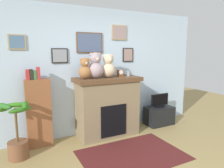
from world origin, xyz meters
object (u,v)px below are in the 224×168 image
television (160,101)px  candle_jar (129,73)px  tv_stand (159,116)px  teddy_bear_tan (108,67)px  teddy_bear_cream (85,69)px  bookshelf (39,111)px  fireplace (107,106)px  teddy_bear_brown (96,67)px  mantel_clock (120,73)px  potted_plant (17,135)px

television → candle_jar: size_ratio=4.44×
tv_stand → candle_jar: candle_jar is taller
tv_stand → teddy_bear_tan: (-1.34, -0.00, 1.21)m
teddy_bear_cream → teddy_bear_tan: size_ratio=0.86×
tv_stand → bookshelf: bearing=177.9°
fireplace → tv_stand: fireplace is taller
television → teddy_bear_cream: 2.01m
teddy_bear_cream → teddy_bear_brown: (0.22, -0.00, 0.05)m
bookshelf → fireplace: bearing=-3.7°
bookshelf → candle_jar: 1.92m
candle_jar → teddy_bear_brown: 0.76m
teddy_bear_tan → tv_stand: bearing=0.2°
bookshelf → mantel_clock: 1.74m
teddy_bear_cream → teddy_bear_tan: 0.49m
bookshelf → television: bookshelf is taller
bookshelf → teddy_bear_brown: 1.33m
fireplace → candle_jar: size_ratio=12.24×
potted_plant → teddy_bear_brown: 1.80m
teddy_bear_cream → teddy_bear_brown: teddy_bear_brown is taller
bookshelf → tv_stand: size_ratio=2.23×
teddy_bear_tan → television: bearing=0.1°
potted_plant → fireplace: bearing=6.4°
fireplace → teddy_bear_cream: teddy_bear_cream is taller
potted_plant → teddy_bear_tan: 2.02m
television → teddy_bear_cream: (-1.83, -0.00, 0.82)m
potted_plant → television: bearing=3.3°
tv_stand → teddy_bear_cream: size_ratio=1.64×
fireplace → teddy_bear_brown: bearing=-175.9°
potted_plant → teddy_bear_cream: size_ratio=2.41×
fireplace → potted_plant: bearing=-173.6°
bookshelf → potted_plant: bookshelf is taller
television → teddy_bear_brown: teddy_bear_brown is taller
fireplace → teddy_bear_brown: size_ratio=2.67×
tv_stand → candle_jar: 1.37m
mantel_clock → teddy_bear_tan: bearing=179.8°
fireplace → tv_stand: size_ratio=2.04×
television → teddy_bear_cream: bearing=-179.9°
potted_plant → tv_stand: (3.07, 0.18, -0.18)m
fireplace → bookshelf: 1.33m
fireplace → mantel_clock: size_ratio=9.41×
teddy_bear_brown → teddy_bear_tan: 0.27m
television → mantel_clock: mantel_clock is taller
candle_jar → teddy_bear_cream: (-0.96, -0.00, 0.12)m
potted_plant → tv_stand: bearing=3.3°
potted_plant → candle_jar: bearing=4.5°
mantel_clock → candle_jar: bearing=0.4°
potted_plant → teddy_bear_tan: size_ratio=2.07×
mantel_clock → teddy_bear_brown: 0.56m
television → candle_jar: 1.11m
fireplace → tv_stand: 1.42m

